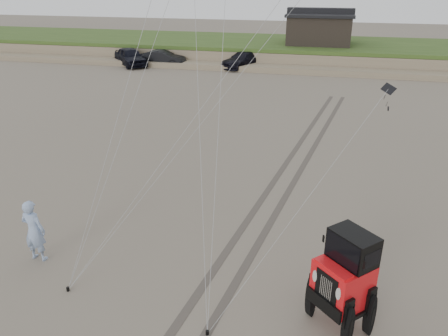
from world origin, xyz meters
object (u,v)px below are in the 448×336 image
at_px(truck_b, 162,58).
at_px(jeep, 341,291).
at_px(truck_a, 130,57).
at_px(man, 34,231).
at_px(truck_c, 244,60).
at_px(cabin, 319,28).

bearing_deg(truck_b, jeep, -152.01).
bearing_deg(truck_a, man, -114.12).
distance_m(truck_a, man, 31.41).
xyz_separation_m(truck_a, truck_c, (10.70, 1.51, -0.10)).
xyz_separation_m(truck_a, man, (10.57, -29.58, 0.15)).
relative_size(cabin, jeep, 1.17).
height_order(cabin, jeep, cabin).
height_order(truck_a, truck_c, truck_a).
xyz_separation_m(cabin, man, (-6.62, -36.22, -2.25)).
bearing_deg(jeep, truck_c, 149.34).
relative_size(cabin, truck_a, 1.30).
relative_size(cabin, man, 3.23).
bearing_deg(jeep, man, -140.33).
height_order(truck_a, jeep, jeep).
xyz_separation_m(truck_a, jeep, (19.38, -30.25, 0.18)).
bearing_deg(truck_b, cabin, -66.87).
xyz_separation_m(truck_a, truck_b, (3.01, 0.59, -0.12)).
bearing_deg(truck_b, truck_c, -83.17).
height_order(truck_a, truck_b, truck_a).
bearing_deg(man, truck_b, -73.32).
xyz_separation_m(cabin, truck_a, (-17.20, -6.64, -2.40)).
xyz_separation_m(truck_b, truck_c, (7.69, 0.92, 0.02)).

